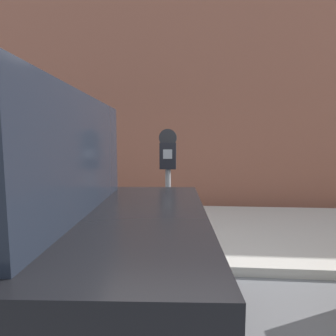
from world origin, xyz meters
The scene contains 4 objects.
ground_plane centered at (0.00, 0.00, 0.00)m, with size 60.00×60.00×0.00m, color slate.
sidewalk centered at (0.00, 2.20, 0.06)m, with size 24.00×2.80×0.11m.
building_facade centered at (0.00, 4.08, 2.59)m, with size 24.00×0.30×5.18m.
parking_meter centered at (0.33, 1.05, 1.21)m, with size 0.21×0.13×1.56m.
Camera 1 is at (0.55, -2.07, 1.54)m, focal length 28.00 mm.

